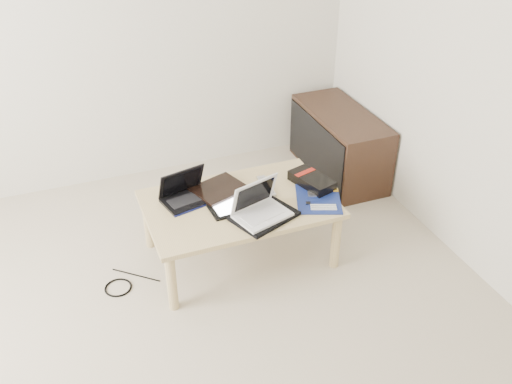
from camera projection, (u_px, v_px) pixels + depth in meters
name	position (u px, v px, depth m)	size (l,w,h in m)	color
ground	(151.00, 383.00, 2.75)	(4.00, 4.00, 0.00)	#C4B39F
room_shell	(100.00, 42.00, 1.84)	(4.20, 4.20, 2.70)	beige
coffee_table	(239.00, 209.00, 3.38)	(1.10, 0.70, 0.40)	tan
media_cabinet	(338.00, 144.00, 4.29)	(0.41, 0.90, 0.50)	#392417
book	(219.00, 190.00, 3.44)	(0.36, 0.33, 0.03)	black
netbook	(186.00, 194.00, 3.35)	(0.32, 0.27, 0.20)	black
tablet	(232.00, 206.00, 3.31)	(0.28, 0.22, 0.01)	black
remote	(266.00, 186.00, 3.48)	(0.07, 0.24, 0.02)	#BBBBC0
neoprene_sleeve	(264.00, 216.00, 3.22)	(0.34, 0.25, 0.02)	black
white_laptop	(260.00, 208.00, 3.19)	(0.34, 0.29, 0.21)	silver
motherboard	(319.00, 199.00, 3.37)	(0.35, 0.39, 0.01)	navy
gpu_box	(312.00, 181.00, 3.49)	(0.22, 0.32, 0.06)	black
cable_coil	(228.00, 207.00, 3.30)	(0.10, 0.10, 0.01)	black
floor_cable_coil	(118.00, 288.00, 3.31)	(0.16, 0.16, 0.01)	black
floor_cable_trail	(136.00, 275.00, 3.40)	(0.01, 0.01, 0.32)	black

